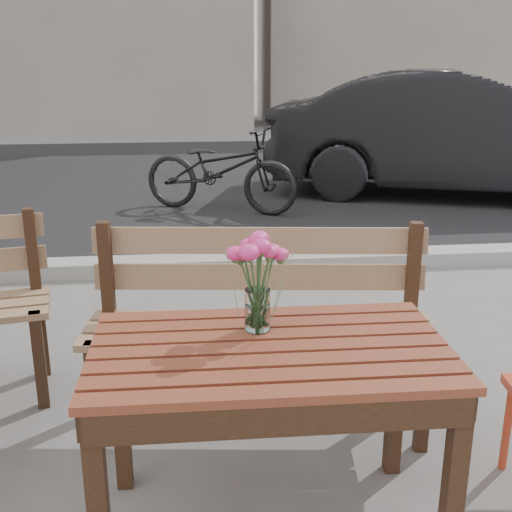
{
  "coord_description": "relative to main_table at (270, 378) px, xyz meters",
  "views": [
    {
      "loc": [
        -0.49,
        -1.92,
        1.68
      ],
      "look_at": [
        -0.27,
        0.21,
        1.0
      ],
      "focal_mm": 45.0,
      "sensor_mm": 36.0,
      "label": 1
    }
  ],
  "objects": [
    {
      "name": "street",
      "position": [
        0.24,
        5.04,
        -0.59
      ],
      "size": [
        30.0,
        8.12,
        0.12
      ],
      "color": "black",
      "rests_on": "ground"
    },
    {
      "name": "main_table",
      "position": [
        0.0,
        0.0,
        0.0
      ],
      "size": [
        1.22,
        0.72,
        0.74
      ],
      "rotation": [
        0.0,
        0.0,
        -0.01
      ],
      "color": "brown",
      "rests_on": "ground"
    },
    {
      "name": "main_bench",
      "position": [
        0.05,
        0.78,
        -0.03
      ],
      "size": [
        1.61,
        0.64,
        0.97
      ],
      "rotation": [
        0.0,
        0.0,
        -0.11
      ],
      "color": "olive",
      "rests_on": "ground"
    },
    {
      "name": "main_vase",
      "position": [
        -0.03,
        0.14,
        0.34
      ],
      "size": [
        0.19,
        0.19,
        0.36
      ],
      "color": "white",
      "rests_on": "main_table"
    },
    {
      "name": "parked_car",
      "position": [
        3.03,
        5.61,
        0.13
      ],
      "size": [
        4.8,
        2.94,
        1.5
      ],
      "primitive_type": "imported",
      "rotation": [
        0.0,
        0.0,
        1.25
      ],
      "color": "black",
      "rests_on": "ground"
    },
    {
      "name": "bicycle",
      "position": [
        0.09,
        5.05,
        -0.16
      ],
      "size": [
        1.87,
        1.33,
        0.93
      ],
      "primitive_type": "imported",
      "rotation": [
        0.0,
        0.0,
        1.12
      ],
      "color": "black",
      "rests_on": "ground"
    }
  ]
}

